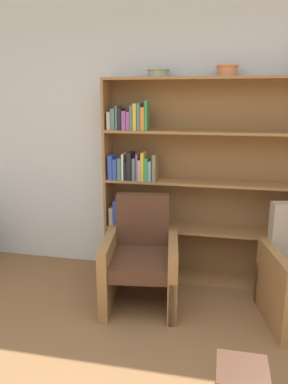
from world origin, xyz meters
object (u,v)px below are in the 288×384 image
bookshelf (202,187)px  armchair_leather (141,259)px  footstool (242,377)px  bowl_slate (158,72)px  bowl_copper (227,70)px

bookshelf → armchair_leather: size_ratio=2.49×
bookshelf → footstool: size_ratio=7.81×
bowl_slate → armchair_leather: 1.70m
footstool → armchair_leather: bearing=127.6°
bowl_slate → footstool: bowl_slate is taller
armchair_leather → footstool: armchair_leather is taller
bookshelf → armchair_leather: bearing=-130.1°
bowl_copper → footstool: 2.44m
footstool → bowl_copper: bearing=96.0°
bowl_copper → bookshelf: bearing=172.6°
bowl_copper → footstool: bearing=-84.0°
bookshelf → bowl_slate: 1.15m
bowl_copper → armchair_leather: bowl_copper is taller
footstool → bookshelf: bearing=101.9°
bookshelf → footstool: 1.84m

